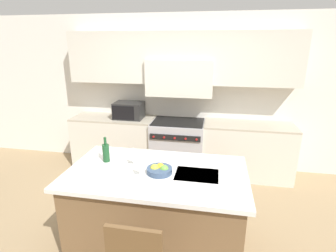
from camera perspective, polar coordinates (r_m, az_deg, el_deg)
ground_plane at (r=3.37m, az=-2.94°, el=-23.41°), size 10.00×10.00×0.00m
back_cabinetry at (r=4.62m, az=2.82°, el=10.11°), size 10.00×0.46×2.70m
back_counter at (r=4.68m, az=2.19°, el=-4.30°), size 3.84×0.62×0.93m
range_stove at (r=4.66m, az=2.15°, el=-4.43°), size 0.90×0.70×0.92m
microwave at (r=4.69m, az=-8.50°, el=3.39°), size 0.50×0.38×0.29m
kitchen_island at (r=3.04m, az=-2.39°, el=-17.46°), size 1.88×1.09×0.93m
wine_bottle at (r=3.04m, az=-13.35°, el=-5.60°), size 0.08×0.08×0.29m
wine_glass_near at (r=2.65m, az=-6.13°, el=-8.00°), size 0.07×0.07×0.21m
wine_glass_far at (r=2.88m, az=-7.58°, el=-5.83°), size 0.07×0.07×0.21m
fruit_bowl at (r=2.75m, az=-1.88°, el=-9.48°), size 0.27×0.27×0.10m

